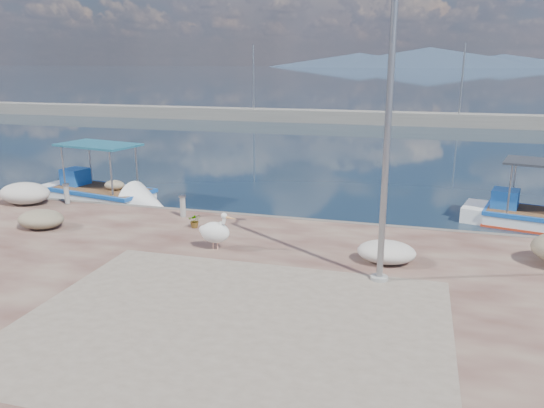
% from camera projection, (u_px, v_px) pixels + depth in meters
% --- Properties ---
extents(ground, '(1400.00, 1400.00, 0.00)m').
position_uv_depth(ground, '(235.00, 285.00, 14.34)').
color(ground, '#162635').
rests_on(ground, ground).
extents(quay_patch, '(9.00, 7.00, 0.01)m').
position_uv_depth(quay_patch, '(231.00, 324.00, 11.16)').
color(quay_patch, gray).
rests_on(quay_patch, quay).
extents(breakwater, '(120.00, 2.20, 7.50)m').
position_uv_depth(breakwater, '(372.00, 118.00, 51.40)').
color(breakwater, gray).
rests_on(breakwater, ground).
extents(mountains, '(370.00, 280.00, 22.00)m').
position_uv_depth(mountains, '(424.00, 58.00, 615.51)').
color(mountains, '#28384C').
rests_on(mountains, ground).
extents(boat_left, '(6.38, 3.18, 2.94)m').
position_uv_depth(boat_left, '(102.00, 196.00, 22.89)').
color(boat_left, white).
rests_on(boat_left, ground).
extents(pelican, '(1.21, 0.66, 1.16)m').
position_uv_depth(pelican, '(216.00, 232.00, 15.50)').
color(pelican, tan).
rests_on(pelican, quay).
extents(lamp_post, '(0.44, 0.96, 7.00)m').
position_uv_depth(lamp_post, '(387.00, 151.00, 12.62)').
color(lamp_post, gray).
rests_on(lamp_post, quay).
extents(bollard_near, '(0.26, 0.26, 0.78)m').
position_uv_depth(bollard_near, '(183.00, 205.00, 18.84)').
color(bollard_near, gray).
rests_on(bollard_near, quay).
extents(bollard_far, '(0.26, 0.26, 0.79)m').
position_uv_depth(bollard_far, '(66.00, 193.00, 20.58)').
color(bollard_far, gray).
rests_on(bollard_far, quay).
extents(potted_plant, '(0.54, 0.50, 0.49)m').
position_uv_depth(potted_plant, '(195.00, 221.00, 17.63)').
color(potted_plant, '#33722D').
rests_on(potted_plant, quay).
extents(net_pile_d, '(1.59, 1.20, 0.60)m').
position_uv_depth(net_pile_d, '(386.00, 252.00, 14.56)').
color(net_pile_d, silver).
rests_on(net_pile_d, quay).
extents(net_pile_b, '(1.55, 1.21, 0.60)m').
position_uv_depth(net_pile_b, '(41.00, 219.00, 17.58)').
color(net_pile_b, tan).
rests_on(net_pile_b, quay).
extents(net_pile_a, '(2.02, 1.47, 0.83)m').
position_uv_depth(net_pile_a, '(25.00, 193.00, 20.57)').
color(net_pile_a, silver).
rests_on(net_pile_a, quay).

